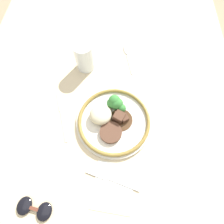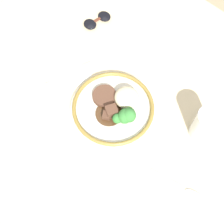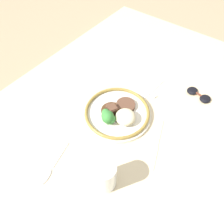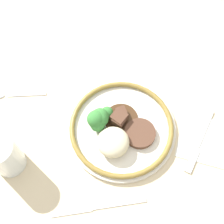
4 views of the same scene
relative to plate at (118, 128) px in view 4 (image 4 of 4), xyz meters
name	(u,v)px [view 4 (image 4 of 4)]	position (x,y,z in m)	size (l,w,h in m)	color
ground_plane	(120,153)	(-0.01, 0.04, -0.05)	(8.00, 8.00, 0.00)	#998466
dining_table	(120,151)	(-0.01, 0.04, -0.04)	(1.40, 1.01, 0.04)	beige
napkin	(208,141)	(-0.21, -0.01, -0.02)	(0.15, 0.13, 0.00)	silver
plate	(118,128)	(0.00, 0.00, 0.00)	(0.26, 0.26, 0.07)	silver
juice_glass	(5,156)	(0.23, 0.12, 0.03)	(0.07, 0.07, 0.11)	#F4AD19
fork	(198,146)	(-0.19, 0.01, -0.01)	(0.06, 0.16, 0.00)	silver
knife	(95,208)	(0.02, 0.18, -0.02)	(0.20, 0.08, 0.00)	silver
spoon	(2,96)	(0.30, -0.04, -0.02)	(0.15, 0.05, 0.01)	silver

